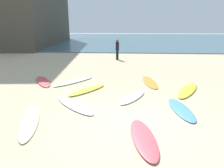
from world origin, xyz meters
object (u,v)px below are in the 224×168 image
at_px(surfboard_3, 181,109).
at_px(surfboard_8, 133,97).
at_px(surfboard_1, 188,90).
at_px(surfboard_6, 150,82).
at_px(surfboard_10, 43,81).
at_px(surfboard_2, 144,138).
at_px(surfboard_4, 30,121).
at_px(surfboard_5, 74,105).
at_px(beachgoer_near, 117,48).
at_px(surfboard_0, 74,81).
at_px(surfboard_9, 87,90).

distance_m(surfboard_3, surfboard_8, 1.96).
bearing_deg(surfboard_8, surfboard_1, -127.61).
relative_size(surfboard_6, surfboard_10, 1.03).
bearing_deg(surfboard_3, surfboard_2, -133.01).
xyz_separation_m(surfboard_4, surfboard_5, (1.05, 1.35, 0.00)).
xyz_separation_m(surfboard_2, surfboard_8, (-0.19, 3.05, -0.00)).
bearing_deg(beachgoer_near, surfboard_10, -7.60).
bearing_deg(surfboard_8, surfboard_10, 4.09).
height_order(surfboard_1, surfboard_5, surfboard_1).
relative_size(surfboard_6, surfboard_8, 1.25).
bearing_deg(surfboard_10, surfboard_0, 151.42).
relative_size(surfboard_3, surfboard_10, 0.89).
bearing_deg(surfboard_1, surfboard_5, 51.85).
distance_m(surfboard_2, surfboard_6, 5.43).
bearing_deg(surfboard_4, surfboard_3, -3.69).
relative_size(surfboard_0, surfboard_9, 1.14).
relative_size(surfboard_5, surfboard_8, 1.22).
xyz_separation_m(surfboard_0, surfboard_5, (0.79, -3.09, -0.00)).
xyz_separation_m(surfboard_2, surfboard_5, (-2.34, 2.10, -0.01)).
distance_m(surfboard_4, beachgoer_near, 11.72).
bearing_deg(surfboard_0, surfboard_2, -20.95).
relative_size(surfboard_2, surfboard_4, 0.80).
bearing_deg(surfboard_0, surfboard_6, 40.86).
relative_size(surfboard_1, surfboard_9, 1.21).
height_order(surfboard_10, beachgoer_near, beachgoer_near).
distance_m(surfboard_3, beachgoer_near, 10.65).
distance_m(surfboard_5, surfboard_10, 3.86).
bearing_deg(surfboard_1, surfboard_10, 20.07).
height_order(surfboard_1, surfboard_6, surfboard_1).
bearing_deg(surfboard_4, surfboard_8, 17.87).
distance_m(surfboard_1, surfboard_8, 2.71).
bearing_deg(surfboard_6, surfboard_9, -159.21).
relative_size(surfboard_3, surfboard_8, 1.09).
bearing_deg(surfboard_5, surfboard_10, -95.67).
bearing_deg(surfboard_5, surfboard_3, 134.00).
height_order(surfboard_0, surfboard_6, surfboard_0).
xyz_separation_m(surfboard_0, surfboard_1, (5.42, -1.04, 0.00)).
bearing_deg(surfboard_4, surfboard_6, 30.44).
distance_m(surfboard_3, surfboard_9, 4.09).
bearing_deg(surfboard_5, surfboard_2, 94.15).
relative_size(surfboard_5, surfboard_9, 1.08).
distance_m(surfboard_4, surfboard_10, 4.58).
height_order(surfboard_1, surfboard_9, surfboard_9).
bearing_deg(surfboard_6, surfboard_0, 175.91).
bearing_deg(surfboard_3, surfboard_0, 138.27).
bearing_deg(surfboard_3, surfboard_10, 146.35).
bearing_deg(beachgoer_near, surfboard_2, 24.44).
distance_m(surfboard_2, surfboard_9, 4.42).
relative_size(surfboard_1, surfboard_3, 1.25).
height_order(surfboard_6, surfboard_8, surfboard_8).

